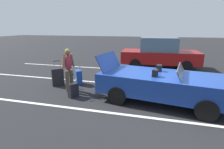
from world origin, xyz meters
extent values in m
plane|color=black|center=(0.00, 0.00, 0.00)|extent=(80.00, 80.00, 0.00)
cube|color=silver|center=(0.00, -1.26, 0.00)|extent=(18.00, 0.12, 0.01)
cube|color=silver|center=(0.00, 1.44, 0.00)|extent=(18.00, 0.12, 0.01)
cube|color=silver|center=(0.00, 4.14, 0.00)|extent=(18.00, 0.12, 0.01)
cube|color=navy|center=(0.00, 0.00, 0.62)|extent=(4.32, 2.37, 0.64)
cube|color=navy|center=(1.42, -0.22, 0.51)|extent=(1.55, 1.85, 0.38)
cube|color=slate|center=(0.51, -0.08, 1.09)|extent=(0.42, 1.56, 0.31)
cube|color=black|center=(-0.15, 0.40, 1.05)|extent=(0.19, 0.24, 0.22)
cube|color=black|center=(-0.26, -0.33, 1.05)|extent=(0.19, 0.24, 0.22)
cube|color=navy|center=(-1.92, 0.30, 1.22)|extent=(0.55, 1.53, 0.58)
cylinder|color=black|center=(1.38, 0.60, 0.30)|extent=(0.63, 0.31, 0.60)
cylinder|color=black|center=(1.13, -1.00, 0.30)|extent=(0.63, 0.31, 0.60)
cylinder|color=black|center=(-1.13, 1.00, 0.30)|extent=(0.63, 0.31, 0.60)
cylinder|color=black|center=(-1.38, -0.60, 0.30)|extent=(0.63, 0.31, 0.60)
cube|color=black|center=(-4.28, 0.61, 0.37)|extent=(0.55, 0.52, 0.74)
cube|color=black|center=(-4.37, 0.73, 0.31)|extent=(0.31, 0.26, 0.41)
cylinder|color=gray|center=(-4.33, 0.47, 0.91)|extent=(0.03, 0.03, 0.33)
cylinder|color=gray|center=(-4.13, 0.64, 0.91)|extent=(0.03, 0.03, 0.33)
cylinder|color=black|center=(-4.23, 0.55, 1.07)|extent=(0.22, 0.19, 0.03)
sphere|color=black|center=(-4.34, 0.43, 0.02)|extent=(0.04, 0.04, 0.04)
sphere|color=black|center=(-4.08, 0.64, 0.02)|extent=(0.04, 0.04, 0.04)
cube|color=#1E479E|center=(-3.49, 0.99, 0.31)|extent=(0.43, 0.47, 0.62)
cylinder|color=gray|center=(-3.37, 0.93, 0.79)|extent=(0.03, 0.03, 0.33)
cylinder|color=gray|center=(-3.50, 1.11, 0.79)|extent=(0.03, 0.03, 0.33)
cylinder|color=black|center=(-3.44, 1.02, 0.95)|extent=(0.15, 0.20, 0.03)
sphere|color=black|center=(-3.33, 0.92, 0.02)|extent=(0.04, 0.04, 0.04)
sphere|color=black|center=(-3.50, 1.15, 0.02)|extent=(0.04, 0.04, 0.04)
cube|color=black|center=(-3.04, -0.42, 0.25)|extent=(0.34, 0.39, 0.50)
cylinder|color=gray|center=(-3.05, -0.31, 0.65)|extent=(0.03, 0.03, 0.31)
cylinder|color=gray|center=(-3.14, -0.47, 0.65)|extent=(0.03, 0.03, 0.31)
cylinder|color=black|center=(-3.09, -0.39, 0.81)|extent=(0.11, 0.18, 0.03)
sphere|color=black|center=(-3.05, -0.28, 0.02)|extent=(0.04, 0.04, 0.04)
sphere|color=black|center=(-3.16, -0.49, 0.02)|extent=(0.04, 0.04, 0.04)
cylinder|color=#4C3F2D|center=(-3.43, 0.22, 0.41)|extent=(0.19, 0.19, 0.82)
cylinder|color=#4C3F2D|center=(-3.50, 0.03, 0.41)|extent=(0.19, 0.19, 0.82)
ellipsoid|color=maroon|center=(-3.47, 0.12, 1.12)|extent=(0.32, 0.38, 0.60)
sphere|color=brown|center=(-3.47, 0.12, 1.51)|extent=(0.21, 0.21, 0.21)
sphere|color=tan|center=(-3.47, 0.12, 1.56)|extent=(0.18, 0.18, 0.18)
cylinder|color=brown|center=(-3.39, 0.32, 1.19)|extent=(0.15, 0.21, 0.53)
cylinder|color=brown|center=(-3.54, -0.07, 1.19)|extent=(0.15, 0.21, 0.53)
cube|color=maroon|center=(-0.13, 5.23, 0.67)|extent=(4.61, 2.09, 0.70)
cube|color=slate|center=(-0.23, 5.22, 1.42)|extent=(2.20, 1.75, 0.80)
cylinder|color=black|center=(1.21, 6.14, 0.32)|extent=(0.65, 0.26, 0.64)
cylinder|color=black|center=(1.32, 4.49, 0.32)|extent=(0.65, 0.26, 0.64)
cylinder|color=black|center=(-1.57, 5.96, 0.32)|extent=(0.65, 0.26, 0.64)
cylinder|color=black|center=(-1.47, 4.31, 0.32)|extent=(0.65, 0.26, 0.64)
camera|label=1|loc=(-0.20, -5.77, 2.43)|focal=28.34mm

